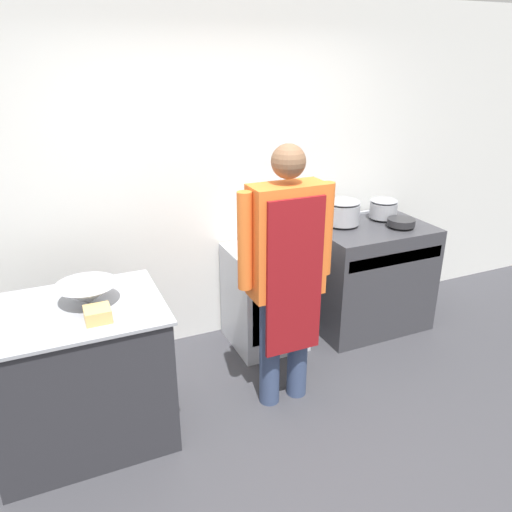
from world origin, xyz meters
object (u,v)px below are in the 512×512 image
(plastic_tub, at_px, (98,314))
(person_cook, at_px, (287,265))
(saute_pan, at_px, (401,222))
(mixing_bowl, at_px, (87,294))
(sauce_pot, at_px, (383,208))
(stock_pot, at_px, (343,211))
(stove, at_px, (368,276))
(fridge_unit, at_px, (265,297))

(plastic_tub, bearing_deg, person_cook, 1.56)
(person_cook, height_order, saute_pan, person_cook)
(person_cook, relative_size, mixing_bowl, 4.97)
(mixing_bowl, relative_size, plastic_tub, 2.56)
(plastic_tub, distance_m, sauce_pot, 2.66)
(saute_pan, bearing_deg, stock_pot, 149.53)
(stove, distance_m, mixing_bowl, 2.45)
(person_cook, relative_size, plastic_tub, 12.74)
(fridge_unit, bearing_deg, saute_pan, -9.80)
(stock_pot, bearing_deg, saute_pan, -30.47)
(person_cook, bearing_deg, mixing_bowl, 170.39)
(person_cook, distance_m, saute_pan, 1.46)
(saute_pan, relative_size, sauce_pot, 0.96)
(mixing_bowl, height_order, sauce_pot, sauce_pot)
(fridge_unit, distance_m, stock_pot, 0.97)
(mixing_bowl, bearing_deg, stock_pot, 15.24)
(stove, height_order, saute_pan, saute_pan)
(stove, relative_size, plastic_tub, 7.01)
(stove, bearing_deg, stock_pot, 150.73)
(stock_pot, bearing_deg, fridge_unit, -176.41)
(fridge_unit, xyz_separation_m, sauce_pot, (1.16, 0.05, 0.61))
(fridge_unit, distance_m, plastic_tub, 1.66)
(plastic_tub, xyz_separation_m, sauce_pot, (2.53, 0.82, 0.08))
(saute_pan, distance_m, sauce_pot, 0.25)
(sauce_pot, bearing_deg, fridge_unit, -177.70)
(person_cook, height_order, mixing_bowl, person_cook)
(stock_pot, bearing_deg, mixing_bowl, -164.76)
(stove, distance_m, person_cook, 1.44)
(person_cook, bearing_deg, fridge_unit, 75.27)
(stock_pot, relative_size, saute_pan, 1.23)
(stove, height_order, plastic_tub, plastic_tub)
(mixing_bowl, height_order, stock_pot, stock_pot)
(stove, xyz_separation_m, saute_pan, (0.20, -0.12, 0.51))
(sauce_pot, bearing_deg, stove, -147.76)
(person_cook, relative_size, saute_pan, 7.79)
(saute_pan, bearing_deg, fridge_unit, 170.20)
(mixing_bowl, distance_m, saute_pan, 2.58)
(fridge_unit, xyz_separation_m, person_cook, (-0.19, -0.74, 0.61))
(stove, height_order, mixing_bowl, mixing_bowl)
(person_cook, bearing_deg, sauce_pot, 30.18)
(stove, xyz_separation_m, person_cook, (-1.15, -0.66, 0.56))
(stove, distance_m, sauce_pot, 0.61)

